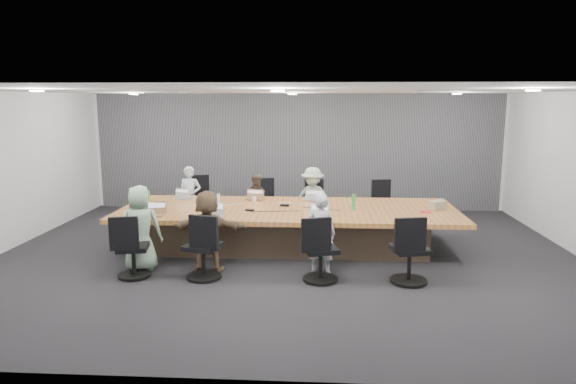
# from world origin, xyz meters

# --- Properties ---
(floor) EXTENTS (10.00, 8.00, 0.00)m
(floor) POSITION_xyz_m (0.00, 0.00, 0.00)
(floor) COLOR black
(floor) RESTS_ON ground
(ceiling) EXTENTS (10.00, 8.00, 0.00)m
(ceiling) POSITION_xyz_m (0.00, 0.00, 2.80)
(ceiling) COLOR white
(ceiling) RESTS_ON wall_back
(wall_back) EXTENTS (10.00, 0.00, 2.80)m
(wall_back) POSITION_xyz_m (0.00, 4.00, 1.40)
(wall_back) COLOR silver
(wall_back) RESTS_ON ground
(wall_front) EXTENTS (10.00, 0.00, 2.80)m
(wall_front) POSITION_xyz_m (0.00, -4.00, 1.40)
(wall_front) COLOR silver
(wall_front) RESTS_ON ground
(curtain) EXTENTS (9.80, 0.04, 2.80)m
(curtain) POSITION_xyz_m (0.00, 3.92, 1.40)
(curtain) COLOR slate
(curtain) RESTS_ON ground
(conference_table) EXTENTS (6.00, 2.20, 0.74)m
(conference_table) POSITION_xyz_m (0.00, 0.50, 0.40)
(conference_table) COLOR #4F3D2F
(conference_table) RESTS_ON ground
(chair_0) EXTENTS (0.71, 0.71, 0.88)m
(chair_0) POSITION_xyz_m (-2.14, 2.20, 0.44)
(chair_0) COLOR black
(chair_0) RESTS_ON ground
(chair_1) EXTENTS (0.67, 0.67, 0.78)m
(chair_1) POSITION_xyz_m (-0.70, 2.20, 0.39)
(chair_1) COLOR black
(chair_1) RESTS_ON ground
(chair_2) EXTENTS (0.56, 0.56, 0.76)m
(chair_2) POSITION_xyz_m (0.42, 2.20, 0.38)
(chair_2) COLOR black
(chair_2) RESTS_ON ground
(chair_3) EXTENTS (0.61, 0.61, 0.77)m
(chair_3) POSITION_xyz_m (1.83, 2.20, 0.38)
(chair_3) COLOR black
(chair_3) RESTS_ON ground
(chair_4) EXTENTS (0.61, 0.61, 0.77)m
(chair_4) POSITION_xyz_m (-2.25, -1.20, 0.39)
(chair_4) COLOR black
(chair_4) RESTS_ON ground
(chair_5) EXTENTS (0.70, 0.70, 0.83)m
(chair_5) POSITION_xyz_m (-1.18, -1.20, 0.42)
(chair_5) COLOR black
(chair_5) RESTS_ON ground
(chair_6) EXTENTS (0.68, 0.68, 0.81)m
(chair_6) POSITION_xyz_m (0.58, -1.20, 0.40)
(chair_6) COLOR black
(chair_6) RESTS_ON ground
(chair_7) EXTENTS (0.68, 0.68, 0.85)m
(chair_7) POSITION_xyz_m (1.88, -1.20, 0.42)
(chair_7) COLOR black
(chair_7) RESTS_ON ground
(person_0) EXTENTS (0.49, 0.34, 1.30)m
(person_0) POSITION_xyz_m (-2.14, 1.85, 0.65)
(person_0) COLOR silver
(person_0) RESTS_ON ground
(laptop_0) EXTENTS (0.34, 0.27, 0.02)m
(laptop_0) POSITION_xyz_m (-2.14, 1.30, 0.75)
(laptop_0) COLOR #B2B2B7
(laptop_0) RESTS_ON conference_table
(person_1) EXTENTS (0.65, 0.56, 1.16)m
(person_1) POSITION_xyz_m (-0.70, 1.85, 0.58)
(person_1) COLOR #4F4038
(person_1) RESTS_ON ground
(laptop_1) EXTENTS (0.38, 0.29, 0.02)m
(laptop_1) POSITION_xyz_m (-0.70, 1.30, 0.75)
(laptop_1) COLOR #8C6647
(laptop_1) RESTS_ON conference_table
(person_2) EXTENTS (0.91, 0.62, 1.30)m
(person_2) POSITION_xyz_m (0.42, 1.85, 0.65)
(person_2) COLOR #90A694
(person_2) RESTS_ON ground
(laptop_2) EXTENTS (0.41, 0.33, 0.02)m
(laptop_2) POSITION_xyz_m (0.42, 1.30, 0.75)
(laptop_2) COLOR #B2B2B7
(laptop_2) RESTS_ON conference_table
(person_4) EXTENTS (0.72, 0.53, 1.35)m
(person_4) POSITION_xyz_m (-2.25, -0.85, 0.68)
(person_4) COLOR #8DB093
(person_4) RESTS_ON ground
(laptop_4) EXTENTS (0.38, 0.30, 0.02)m
(laptop_4) POSITION_xyz_m (-2.25, -0.30, 0.75)
(laptop_4) COLOR #8C6647
(laptop_4) RESTS_ON conference_table
(person_5) EXTENTS (1.20, 0.39, 1.29)m
(person_5) POSITION_xyz_m (-1.18, -0.85, 0.65)
(person_5) COLOR brown
(person_5) RESTS_ON ground
(laptop_5) EXTENTS (0.34, 0.26, 0.02)m
(laptop_5) POSITION_xyz_m (-1.18, -0.30, 0.75)
(laptop_5) COLOR #B2B2B7
(laptop_5) RESTS_ON conference_table
(person_6) EXTENTS (0.50, 0.36, 1.26)m
(person_6) POSITION_xyz_m (0.58, -0.85, 0.63)
(person_6) COLOR #B2B1B5
(person_6) RESTS_ON ground
(laptop_6) EXTENTS (0.33, 0.24, 0.02)m
(laptop_6) POSITION_xyz_m (0.58, -0.30, 0.75)
(laptop_6) COLOR #B2B2B7
(laptop_6) RESTS_ON conference_table
(bottle_green_left) EXTENTS (0.09, 0.09, 0.25)m
(bottle_green_left) POSITION_xyz_m (-2.65, 0.75, 0.87)
(bottle_green_left) COLOR green
(bottle_green_left) RESTS_ON conference_table
(bottle_green_right) EXTENTS (0.09, 0.09, 0.27)m
(bottle_green_right) POSITION_xyz_m (1.16, 0.44, 0.88)
(bottle_green_right) COLOR green
(bottle_green_right) RESTS_ON conference_table
(bottle_clear) EXTENTS (0.08, 0.08, 0.21)m
(bottle_clear) POSITION_xyz_m (-1.31, 0.71, 0.84)
(bottle_clear) COLOR silver
(bottle_clear) RESTS_ON conference_table
(cup_white_far) EXTENTS (0.10, 0.10, 0.10)m
(cup_white_far) POSITION_xyz_m (-0.68, 1.01, 0.79)
(cup_white_far) COLOR white
(cup_white_far) RESTS_ON conference_table
(cup_white_near) EXTENTS (0.11, 0.11, 0.10)m
(cup_white_near) POSITION_xyz_m (1.18, 0.50, 0.79)
(cup_white_near) COLOR white
(cup_white_near) RESTS_ON conference_table
(mug_brown) EXTENTS (0.09, 0.09, 0.10)m
(mug_brown) POSITION_xyz_m (-2.65, 0.38, 0.79)
(mug_brown) COLOR brown
(mug_brown) RESTS_ON conference_table
(mic_left) EXTENTS (0.16, 0.13, 0.03)m
(mic_left) POSITION_xyz_m (-0.66, 0.23, 0.75)
(mic_left) COLOR black
(mic_left) RESTS_ON conference_table
(mic_right) EXTENTS (0.16, 0.11, 0.03)m
(mic_right) POSITION_xyz_m (-0.07, 0.67, 0.76)
(mic_right) COLOR black
(mic_right) RESTS_ON conference_table
(stapler) EXTENTS (0.15, 0.05, 0.06)m
(stapler) POSITION_xyz_m (0.51, 0.01, 0.77)
(stapler) COLOR black
(stapler) RESTS_ON conference_table
(canvas_bag) EXTENTS (0.34, 0.30, 0.15)m
(canvas_bag) POSITION_xyz_m (2.65, 0.54, 0.82)
(canvas_bag) COLOR gray
(canvas_bag) RESTS_ON conference_table
(snack_packet) EXTENTS (0.19, 0.15, 0.04)m
(snack_packet) POSITION_xyz_m (2.39, 0.25, 0.76)
(snack_packet) COLOR red
(snack_packet) RESTS_ON conference_table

